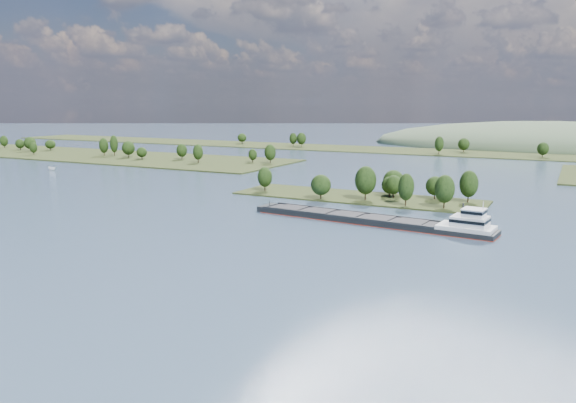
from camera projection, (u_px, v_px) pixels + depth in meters
The scene contains 7 objects.
ground at pixel (289, 227), 173.22m from camera, with size 1800.00×1800.00×0.00m, color #394F64.
tree_island at pixel (374, 190), 221.18m from camera, with size 100.00×32.72×14.41m.
left_bank at pixel (95, 155), 398.96m from camera, with size 300.00×80.00×16.10m.
back_shoreline at pixel (474, 153), 413.48m from camera, with size 900.00×60.00×15.09m.
hill_west at pixel (556, 147), 478.06m from camera, with size 320.00×160.00×44.00m, color #44583C.
cargo_barge at pixel (384, 220), 176.51m from camera, with size 81.03×16.81×10.89m.
motorboat at pixel (52, 168), 315.64m from camera, with size 2.24×5.96×2.30m, color silver.
Camera 1 is at (77.74, -30.22, 38.20)m, focal length 35.00 mm.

